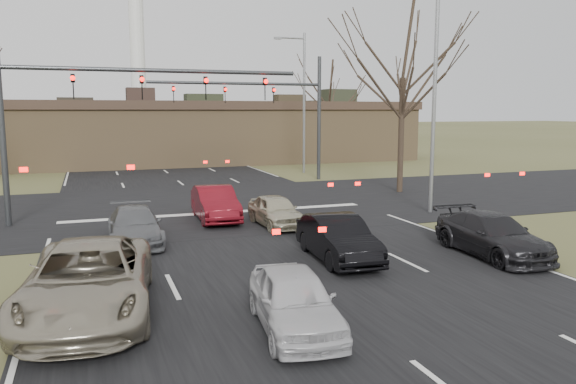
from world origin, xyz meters
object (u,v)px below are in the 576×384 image
at_px(streetlight_right_far, 302,96).
at_px(car_black_hatch, 338,238).
at_px(car_grey_ahead, 135,226).
at_px(car_charcoal_sedan, 492,235).
at_px(car_red_ahead, 215,203).
at_px(car_white_sedan, 294,300).
at_px(car_silver_suv, 88,280).
at_px(streetlight_right_near, 431,86).
at_px(building, 177,132).
at_px(car_silver_ahead, 276,211).
at_px(mast_arm_far, 278,103).
at_px(mast_arm_near, 90,97).

height_order(streetlight_right_far, car_black_hatch, streetlight_right_far).
height_order(streetlight_right_far, car_grey_ahead, streetlight_right_far).
xyz_separation_m(car_charcoal_sedan, car_red_ahead, (-7.00, 8.65, 0.05)).
distance_m(streetlight_right_far, car_white_sedan, 30.16).
distance_m(streetlight_right_far, car_grey_ahead, 23.42).
height_order(car_silver_suv, car_black_hatch, car_silver_suv).
bearing_deg(car_grey_ahead, streetlight_right_near, 7.81).
xyz_separation_m(building, car_silver_ahead, (-0.49, -28.49, -2.05)).
distance_m(building, mast_arm_far, 15.75).
distance_m(building, car_silver_ahead, 28.57).
height_order(mast_arm_near, car_charcoal_sedan, mast_arm_near).
xyz_separation_m(building, car_white_sedan, (-3.49, -38.72, -2.01)).
relative_size(car_white_sedan, car_red_ahead, 0.89).
bearing_deg(streetlight_right_near, car_grey_ahead, -172.87).
bearing_deg(car_black_hatch, mast_arm_far, 80.11).
bearing_deg(streetlight_right_near, car_black_hatch, -140.02).
bearing_deg(car_charcoal_sedan, mast_arm_far, 93.56).
height_order(streetlight_right_near, car_silver_ahead, streetlight_right_near).
bearing_deg(streetlight_right_far, car_white_sedan, -111.31).
height_order(building, streetlight_right_far, streetlight_right_far).
xyz_separation_m(streetlight_right_near, car_silver_suv, (-14.36, -8.40, -4.78)).
height_order(mast_arm_far, streetlight_right_far, streetlight_right_far).
bearing_deg(mast_arm_near, mast_arm_far, 41.22).
bearing_deg(mast_arm_far, mast_arm_near, -138.78).
bearing_deg(car_grey_ahead, mast_arm_far, 55.78).
bearing_deg(building, mast_arm_far, -74.42).
xyz_separation_m(mast_arm_near, car_silver_suv, (-0.31, -11.40, -4.26)).
distance_m(streetlight_right_near, car_grey_ahead, 13.85).
height_order(streetlight_right_near, streetlight_right_far, same).
relative_size(car_red_ahead, car_silver_ahead, 1.19).
bearing_deg(car_red_ahead, car_silver_ahead, -42.49).
xyz_separation_m(car_black_hatch, car_charcoal_sedan, (4.83, -1.14, -0.02)).
relative_size(car_white_sedan, car_silver_ahead, 1.05).
xyz_separation_m(car_grey_ahead, car_silver_ahead, (5.51, 1.11, 0.00)).
distance_m(mast_arm_near, car_grey_ahead, 6.52).
relative_size(mast_arm_far, car_black_hatch, 2.67).
bearing_deg(car_red_ahead, car_white_sedan, -92.17).
bearing_deg(car_white_sedan, car_silver_ahead, 80.51).
xyz_separation_m(mast_arm_near, streetlight_right_near, (14.05, -3.00, 0.51)).
xyz_separation_m(streetlight_right_far, car_white_sedan, (-10.81, -27.72, -4.94)).
bearing_deg(mast_arm_near, car_silver_ahead, -27.41).
distance_m(car_silver_suv, car_charcoal_sedan, 12.11).
xyz_separation_m(streetlight_right_near, car_silver_ahead, (-7.31, -0.49, -4.97)).
xyz_separation_m(building, mast_arm_far, (4.18, -15.00, 2.35)).
bearing_deg(streetlight_right_near, car_white_sedan, -133.90).
height_order(mast_arm_far, car_white_sedan, mast_arm_far).
height_order(streetlight_right_far, car_white_sedan, streetlight_right_far).
relative_size(building, streetlight_right_far, 4.24).
height_order(car_white_sedan, car_black_hatch, car_black_hatch).
bearing_deg(building, car_charcoal_sedan, -82.70).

